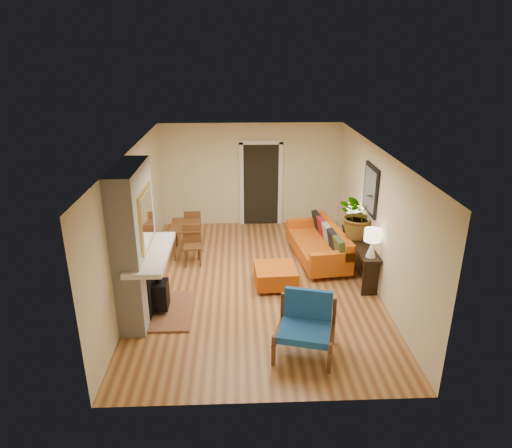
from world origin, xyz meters
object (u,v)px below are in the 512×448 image
object	(u,v)px
console_table	(360,248)
lamp_far	(354,214)
sofa	(321,244)
houseplant	(359,214)
ottoman	(275,275)
lamp_near	(372,240)
dining_table	(189,230)
blue_chair	(306,321)

from	to	relation	value
console_table	lamp_far	bearing A→B (deg)	90.00
sofa	console_table	world-z (taller)	sofa
console_table	houseplant	world-z (taller)	houseplant
sofa	houseplant	xyz separation A→B (m)	(0.63, -0.50, 0.87)
sofa	ottoman	xyz separation A→B (m)	(-1.07, -1.14, -0.13)
console_table	lamp_near	size ratio (longest dim) A/B	3.43
ottoman	dining_table	distance (m)	2.41
blue_chair	lamp_far	world-z (taller)	lamp_far
blue_chair	dining_table	xyz separation A→B (m)	(-2.07, 3.58, 0.07)
ottoman	lamp_far	xyz separation A→B (m)	(1.71, 1.08, 0.83)
console_table	dining_table	bearing A→B (deg)	161.30
lamp_near	sofa	bearing A→B (deg)	113.88
sofa	lamp_near	size ratio (longest dim) A/B	4.00
ottoman	dining_table	size ratio (longest dim) A/B	0.52
lamp_near	lamp_far	world-z (taller)	same
ottoman	houseplant	size ratio (longest dim) A/B	0.82
blue_chair	console_table	bearing A→B (deg)	59.41
sofa	blue_chair	xyz separation A→B (m)	(-0.78, -3.12, 0.12)
blue_chair	dining_table	distance (m)	4.14
blue_chair	lamp_near	world-z (taller)	lamp_near
sofa	lamp_far	xyz separation A→B (m)	(0.64, -0.06, 0.71)
blue_chair	dining_table	world-z (taller)	blue_chair
ottoman	houseplant	world-z (taller)	houseplant
console_table	ottoman	bearing A→B (deg)	-166.36
sofa	lamp_far	world-z (taller)	lamp_far
sofa	houseplant	bearing A→B (deg)	-38.40
lamp_far	ottoman	bearing A→B (deg)	-147.69
sofa	console_table	xyz separation A→B (m)	(0.64, -0.72, 0.22)
lamp_near	console_table	bearing A→B (deg)	90.00
sofa	lamp_far	size ratio (longest dim) A/B	4.00
dining_table	lamp_near	bearing A→B (deg)	-28.52
blue_chair	console_table	distance (m)	2.79
sofa	ottoman	distance (m)	1.57
dining_table	lamp_near	distance (m)	4.00
sofa	houseplant	world-z (taller)	houseplant
console_table	lamp_near	bearing A→B (deg)	-90.00
ottoman	blue_chair	world-z (taller)	blue_chair
blue_chair	houseplant	world-z (taller)	houseplant
ottoman	dining_table	world-z (taller)	dining_table
sofa	dining_table	bearing A→B (deg)	170.90
blue_chair	lamp_near	bearing A→B (deg)	49.90
ottoman	lamp_far	world-z (taller)	lamp_far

